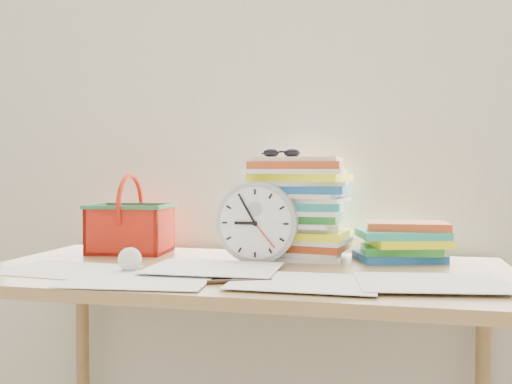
% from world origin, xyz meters
% --- Properties ---
extents(curtain, '(2.40, 0.01, 2.50)m').
position_xyz_m(curtain, '(0.00, 1.98, 1.30)').
color(curtain, silver).
rests_on(curtain, room_shell).
extents(desk, '(1.40, 0.70, 0.75)m').
position_xyz_m(desk, '(0.00, 1.60, 0.68)').
color(desk, olive).
rests_on(desk, ground).
extents(paper_stack, '(0.32, 0.27, 0.30)m').
position_xyz_m(paper_stack, '(0.11, 1.82, 0.90)').
color(paper_stack, white).
rests_on(paper_stack, desk).
extents(clock, '(0.23, 0.05, 0.23)m').
position_xyz_m(clock, '(0.01, 1.69, 0.86)').
color(clock, '#A7AAAC').
rests_on(clock, desk).
extents(sunglasses, '(0.16, 0.14, 0.03)m').
position_xyz_m(sunglasses, '(0.06, 1.84, 1.06)').
color(sunglasses, black).
rests_on(sunglasses, paper_stack).
extents(book_stack, '(0.30, 0.25, 0.11)m').
position_xyz_m(book_stack, '(0.42, 1.84, 0.81)').
color(book_stack, white).
rests_on(book_stack, desk).
extents(basket, '(0.26, 0.21, 0.25)m').
position_xyz_m(basket, '(-0.42, 1.81, 0.87)').
color(basket, red).
rests_on(basket, desk).
extents(crumpled_ball, '(0.06, 0.06, 0.06)m').
position_xyz_m(crumpled_ball, '(-0.28, 1.49, 0.78)').
color(crumpled_ball, white).
rests_on(crumpled_ball, desk).
extents(pen, '(0.14, 0.07, 0.01)m').
position_xyz_m(pen, '(0.04, 1.40, 0.76)').
color(pen, black).
rests_on(pen, desk).
extents(scattered_papers, '(1.26, 0.42, 0.02)m').
position_xyz_m(scattered_papers, '(0.00, 1.60, 0.76)').
color(scattered_papers, white).
rests_on(scattered_papers, desk).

